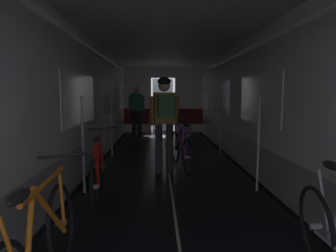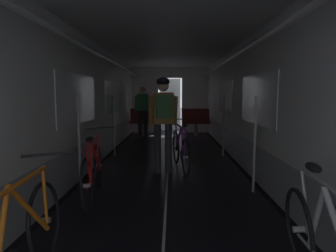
% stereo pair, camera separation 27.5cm
% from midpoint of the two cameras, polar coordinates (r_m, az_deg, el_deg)
% --- Properties ---
extents(train_car_shell, '(3.14, 12.34, 2.57)m').
position_cam_midpoint_polar(train_car_shell, '(5.72, -1.39, 8.84)').
color(train_car_shell, black).
rests_on(train_car_shell, ground).
extents(bench_seat_far_left, '(0.98, 0.51, 0.95)m').
position_cam_midpoint_polar(bench_seat_far_left, '(10.26, -6.67, 1.24)').
color(bench_seat_far_left, gray).
rests_on(bench_seat_far_left, ground).
extents(bench_seat_far_right, '(0.98, 0.51, 0.95)m').
position_cam_midpoint_polar(bench_seat_far_right, '(10.27, 3.39, 1.28)').
color(bench_seat_far_right, gray).
rests_on(bench_seat_far_right, ground).
extents(bicycle_red, '(0.44, 1.69, 0.94)m').
position_cam_midpoint_polar(bicycle_red, '(4.16, -15.11, -8.56)').
color(bicycle_red, black).
rests_on(bicycle_red, ground).
extents(bicycle_orange, '(0.44, 1.69, 0.95)m').
position_cam_midpoint_polar(bicycle_orange, '(2.38, -26.76, -20.43)').
color(bicycle_orange, black).
rests_on(bicycle_orange, ground).
extents(person_cyclist_aisle, '(0.55, 0.43, 1.73)m').
position_cam_midpoint_polar(person_cyclist_aisle, '(5.28, -2.18, 2.28)').
color(person_cyclist_aisle, '#2D2D33').
rests_on(person_cyclist_aisle, ground).
extents(bicycle_purple_in_aisle, '(0.44, 1.68, 0.93)m').
position_cam_midpoint_polar(bicycle_purple_in_aisle, '(5.64, 1.11, -4.52)').
color(bicycle_purple_in_aisle, black).
rests_on(bicycle_purple_in_aisle, ground).
extents(person_standing_near_bench, '(0.53, 0.23, 1.69)m').
position_cam_midpoint_polar(person_standing_near_bench, '(9.86, -6.86, 3.42)').
color(person_standing_near_bench, '#2D2D33').
rests_on(person_standing_near_bench, ground).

